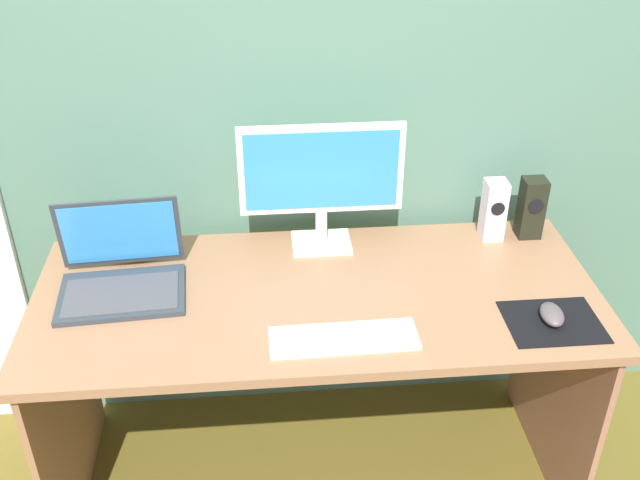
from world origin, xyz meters
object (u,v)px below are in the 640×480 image
Objects in this scene: speaker_right at (531,208)px; mouse at (552,314)px; laptop at (121,273)px; speaker_near_monitor at (494,210)px; fishbowl at (134,232)px; monitor at (321,179)px; keyboard_external at (344,338)px.

speaker_right reaches higher than mouse.
laptop reaches higher than speaker_right.
mouse is at bearing -12.46° from laptop.
fishbowl is at bearing 179.98° from speaker_near_monitor.
speaker_near_monitor is 1.94× the size of mouse.
monitor is at bearing -179.96° from speaker_near_monitor.
speaker_right is at bearing 35.15° from keyboard_external.
mouse is at bearing 2.14° from keyboard_external.
monitor is at bearing 148.40° from mouse.
keyboard_external is (-0.64, -0.46, -0.09)m from speaker_right.
mouse is at bearing -100.42° from speaker_right.
fishbowl is (-1.09, 0.00, -0.02)m from speaker_near_monitor.
monitor is 0.75m from mouse.
speaker_near_monitor is 0.51× the size of keyboard_external.
keyboard_external is (0.59, -0.28, -0.04)m from laptop.
speaker_right is 1.26× the size of fishbowl.
monitor is 0.55m from speaker_near_monitor.
keyboard_external is (0.58, -0.47, -0.07)m from fishbowl.
speaker_near_monitor is 0.54× the size of laptop.
monitor is at bearing -0.08° from fishbowl.
monitor reaches higher than keyboard_external.
laptop is at bearing 153.39° from keyboard_external.
monitor is 0.66m from speaker_right.
fishbowl is at bearing 179.98° from speaker_right.
monitor is 2.50× the size of speaker_near_monitor.
laptop is (-0.58, -0.18, -0.18)m from monitor.
speaker_near_monitor is (0.53, 0.00, -0.13)m from monitor.
speaker_right is 1.01× the size of speaker_near_monitor.
speaker_right is 0.12m from speaker_near_monitor.
laptop is at bearing -95.15° from fishbowl.
laptop reaches higher than keyboard_external.
monitor is 2.48× the size of speaker_right.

